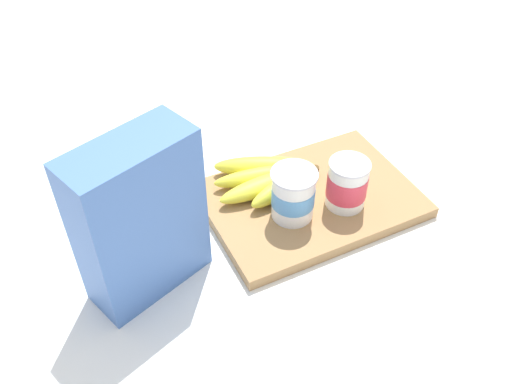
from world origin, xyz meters
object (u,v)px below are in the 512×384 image
cereal_box (140,220)px  yogurt_cup_back (293,195)px  yogurt_cup_front (347,184)px  banana_bunch (270,177)px  cutting_board (310,199)px

cereal_box → yogurt_cup_back: (-0.25, -0.01, -0.06)m
yogurt_cup_front → banana_bunch: size_ratio=0.44×
banana_bunch → yogurt_cup_front: bearing=133.5°
cereal_box → yogurt_cup_front: cereal_box is taller
cereal_box → yogurt_cup_back: 0.26m
yogurt_cup_front → yogurt_cup_back: (0.09, -0.02, 0.00)m
yogurt_cup_front → banana_bunch: 0.14m
cutting_board → banana_bunch: banana_bunch is taller
cutting_board → yogurt_cup_front: yogurt_cup_front is taller
cereal_box → yogurt_cup_front: bearing=159.9°
cutting_board → yogurt_cup_front: (-0.04, 0.04, 0.05)m
yogurt_cup_front → banana_bunch: yogurt_cup_front is taller
yogurt_cup_front → yogurt_cup_back: yogurt_cup_back is taller
banana_bunch → cereal_box: bearing=20.1°
cutting_board → cereal_box: 0.33m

